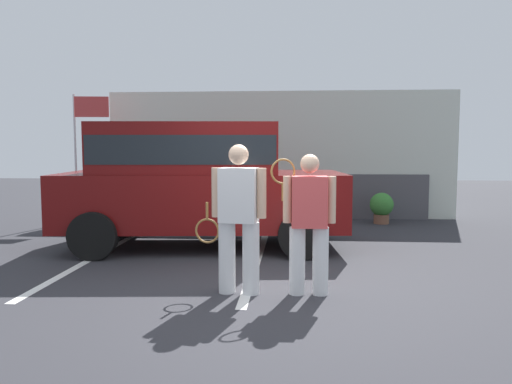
{
  "coord_description": "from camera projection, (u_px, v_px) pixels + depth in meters",
  "views": [
    {
      "loc": [
        0.34,
        -5.71,
        1.67
      ],
      "look_at": [
        -0.19,
        1.2,
        1.05
      ],
      "focal_mm": 35.26,
      "sensor_mm": 36.0,
      "label": 1
    }
  ],
  "objects": [
    {
      "name": "parked_suv",
      "position": [
        197.0,
        179.0,
        8.34
      ],
      "size": [
        4.75,
        2.49,
        2.05
      ],
      "rotation": [
        0.0,
        0.0,
        0.09
      ],
      "color": "#590C0C",
      "rests_on": "ground_plane"
    },
    {
      "name": "potted_plant_by_porch",
      "position": [
        382.0,
        206.0,
        10.95
      ],
      "size": [
        0.51,
        0.51,
        0.68
      ],
      "color": "brown",
      "rests_on": "ground_plane"
    },
    {
      "name": "ground_plane",
      "position": [
        264.0,
        291.0,
        5.84
      ],
      "size": [
        40.0,
        40.0,
        0.0
      ],
      "primitive_type": "plane",
      "color": "#2D2D33"
    },
    {
      "name": "parking_stripe_0",
      "position": [
        92.0,
        258.0,
        7.54
      ],
      "size": [
        0.12,
        4.4,
        0.01
      ],
      "primitive_type": "cube",
      "color": "silver",
      "rests_on": "ground_plane"
    },
    {
      "name": "house_frontage",
      "position": [
        280.0,
        159.0,
        11.92
      ],
      "size": [
        8.15,
        0.4,
        2.97
      ],
      "color": "silver",
      "rests_on": "ground_plane"
    },
    {
      "name": "flag_pole",
      "position": [
        83.0,
        133.0,
        11.16
      ],
      "size": [
        0.8,
        0.12,
        2.83
      ],
      "color": "silver",
      "rests_on": "ground_plane"
    },
    {
      "name": "parking_stripe_1",
      "position": [
        257.0,
        261.0,
        7.35
      ],
      "size": [
        0.12,
        4.4,
        0.01
      ],
      "primitive_type": "cube",
      "color": "silver",
      "rests_on": "ground_plane"
    },
    {
      "name": "tennis_player_man",
      "position": [
        238.0,
        217.0,
        5.68
      ],
      "size": [
        0.88,
        0.32,
        1.7
      ],
      "rotation": [
        0.0,
        0.0,
        3.01
      ],
      "color": "white",
      "rests_on": "ground_plane"
    },
    {
      "name": "tennis_player_woman",
      "position": [
        309.0,
        222.0,
        5.65
      ],
      "size": [
        0.74,
        0.26,
        1.59
      ],
      "rotation": [
        0.0,
        0.0,
        3.16
      ],
      "color": "white",
      "rests_on": "ground_plane"
    }
  ]
}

